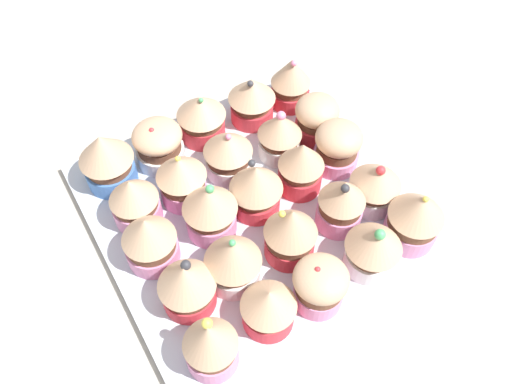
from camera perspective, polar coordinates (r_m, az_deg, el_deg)
The scene contains 27 objects.
ground_plane at distance 65.11cm, azimuth 0.00°, elevation -3.00°, with size 180.00×180.00×3.00cm, color #B2A899.
baking_tray at distance 63.37cm, azimuth 0.00°, elevation -1.94°, with size 36.33×36.33×1.20cm.
cupcake_0 at distance 50.90cm, azimuth -4.97°, elevation -16.13°, with size 5.33×5.33×8.14cm.
cupcake_1 at distance 52.99cm, azimuth 1.37°, elevation -12.32°, with size 5.71×5.71×6.22cm.
cupcake_2 at distance 54.40cm, azimuth 6.95°, elevation -9.97°, with size 5.75×5.75×6.33cm.
cupcake_3 at distance 56.91cm, azimuth 12.62°, elevation -5.85°, with size 6.11×6.11×7.38cm.
cupcake_4 at distance 59.98cm, azimuth 16.92°, elevation -2.67°, with size 6.17×6.17×7.79cm.
cupcake_5 at distance 53.97cm, azimuth -7.52°, elevation -9.95°, with size 6.04×6.04×7.36cm.
cupcake_6 at distance 54.56cm, azimuth -2.53°, elevation -7.32°, with size 6.11×6.11×7.87cm.
cupcake_7 at distance 56.03cm, azimuth 3.39°, elevation -4.57°, with size 5.85×5.85×8.21cm.
cupcake_8 at distance 59.28cm, azimuth 9.25°, elevation -1.17°, with size 5.34×5.34×7.91cm.
cupcake_9 at distance 62.05cm, azimuth 12.82°, elevation 0.76°, with size 6.02×6.02×6.92cm.
cupcake_10 at distance 57.25cm, azimuth -11.52°, elevation -5.05°, with size 5.91×5.91×7.26cm.
cupcake_11 at distance 58.06cm, azimuth -4.98°, elevation -1.91°, with size 6.21×6.21×7.92cm.
cupcake_12 at distance 59.97cm, azimuth -0.25°, elevation 0.84°, with size 6.24×6.24×7.68cm.
cupcake_13 at distance 62.14cm, azimuth 4.73°, elevation 3.06°, with size 5.51×5.51×7.56cm.
cupcake_14 at distance 65.25cm, azimuth 8.86°, elevation 4.98°, with size 5.81×5.81×6.62cm.
cupcake_15 at distance 60.70cm, azimuth -13.07°, elevation -0.91°, with size 5.62×5.62×6.94cm.
cupcake_16 at distance 61.47cm, azimuth -8.07°, elevation 1.48°, with size 5.92×5.92×7.24cm.
cupcake_17 at distance 63.71cm, azimuth -3.16°, elevation 4.25°, with size 6.03×6.03×6.90cm.
cupcake_18 at distance 65.63cm, azimuth 2.59°, elevation 6.25°, with size 5.56×5.56×7.10cm.
cupcake_19 at distance 68.23cm, azimuth 6.58°, elevation 8.00°, with size 5.65×5.65×6.47cm.
cupcake_20 at distance 64.56cm, azimuth -15.95°, elevation 3.47°, with size 6.49×6.49×7.93cm.
cupcake_21 at distance 66.22cm, azimuth -10.52°, elevation 5.18°, with size 6.18×6.18×6.21cm.
cupcake_22 at distance 68.09cm, azimuth -5.66°, elevation 8.31°, with size 6.33×6.33×7.09cm.
cupcake_23 at distance 69.88cm, azimuth -0.46°, elevation 10.12°, with size 6.26×6.26×7.19cm.
cupcake_24 at distance 72.18cm, azimuth 3.81°, elevation 11.90°, with size 5.43×5.43×7.76cm.
Camera 1 is at (-18.57, -30.94, 52.69)cm, focal length 36.81 mm.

